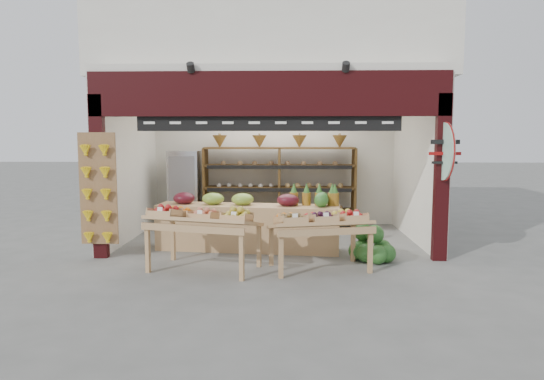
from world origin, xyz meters
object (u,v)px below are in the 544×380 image
Objects in this scene: mid_counter at (248,225)px; display_table_left at (199,218)px; cardboard_stack at (215,227)px; refrigerator at (185,189)px; back_shelving at (279,173)px; watermelon_pile at (371,247)px; display_table_right at (320,221)px.

display_table_left is at bearing -117.16° from mid_counter.
mid_counter is 1.41m from display_table_left.
display_table_left reaches higher than cardboard_stack.
refrigerator is 3.44m from display_table_left.
mid_counter reaches higher than cardboard_stack.
mid_counter is (-0.52, -2.23, -0.76)m from back_shelving.
back_shelving reaches higher than mid_counter.
display_table_left is at bearing -168.11° from watermelon_pile.
refrigerator is 0.52× the size of mid_counter.
refrigerator is at bearing 123.87° from cardboard_stack.
display_table_right is at bearing -79.22° from back_shelving.
display_table_right is at bearing -146.89° from watermelon_pile.
back_shelving is 1.97× the size of refrigerator.
refrigerator is at bearing 126.31° from mid_counter.
mid_counter reaches higher than display_table_right.
refrigerator reaches higher than cardboard_stack.
cardboard_stack reaches higher than watermelon_pile.
display_table_right is at bearing -47.87° from cardboard_stack.
back_shelving is 3.41m from watermelon_pile.
display_table_left is 2.32× the size of watermelon_pile.
back_shelving reaches higher than display_table_left.
refrigerator reaches higher than display_table_left.
back_shelving is at bearing 76.95° from mid_counter.
display_table_right is at bearing -51.29° from refrigerator.
mid_counter is at bearing -103.05° from back_shelving.
refrigerator is 1.61m from cardboard_stack.
refrigerator is at bearing 129.26° from display_table_right.
mid_counter is 1.85× the size of display_table_left.
display_table_right reaches higher than cardboard_stack.
refrigerator is 4.29m from display_table_right.
refrigerator is 0.96× the size of display_table_left.
display_table_right is (1.80, -0.01, -0.03)m from display_table_left.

